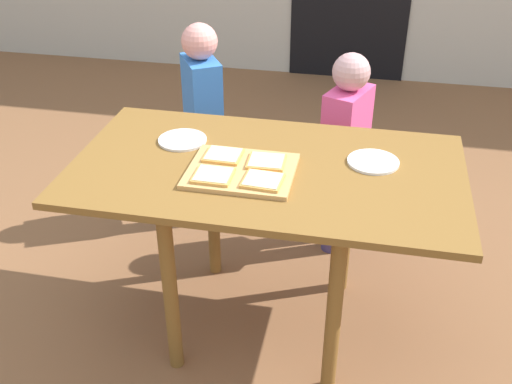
{
  "coord_description": "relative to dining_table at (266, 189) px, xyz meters",
  "views": [
    {
      "loc": [
        0.33,
        -1.82,
        1.77
      ],
      "look_at": [
        -0.04,
        0.0,
        0.63
      ],
      "focal_mm": 42.43,
      "sensor_mm": 36.0,
      "label": 1
    }
  ],
  "objects": [
    {
      "name": "child_right",
      "position": [
        0.24,
        0.63,
        -0.1
      ],
      "size": [
        0.22,
        0.27,
        0.96
      ],
      "color": "#443B70",
      "rests_on": "ground"
    },
    {
      "name": "pizza_slice_near_right",
      "position": [
        0.01,
        -0.14,
        0.12
      ],
      "size": [
        0.14,
        0.13,
        0.01
      ],
      "color": "gold",
      "rests_on": "cutting_board"
    },
    {
      "name": "plate_white_right",
      "position": [
        0.36,
        0.1,
        0.1
      ],
      "size": [
        0.18,
        0.18,
        0.01
      ],
      "primitive_type": "cylinder",
      "color": "white",
      "rests_on": "dining_table"
    },
    {
      "name": "dining_table",
      "position": [
        0.0,
        0.0,
        0.0
      ],
      "size": [
        1.37,
        0.77,
        0.74
      ],
      "color": "brown",
      "rests_on": "ground"
    },
    {
      "name": "pizza_slice_near_left",
      "position": [
        -0.16,
        -0.14,
        0.12
      ],
      "size": [
        0.13,
        0.12,
        0.01
      ],
      "color": "gold",
      "rests_on": "cutting_board"
    },
    {
      "name": "ground_plane",
      "position": [
        0.0,
        0.0,
        -0.64
      ],
      "size": [
        16.0,
        16.0,
        0.0
      ],
      "primitive_type": "plane",
      "color": "brown"
    },
    {
      "name": "plate_white_left",
      "position": [
        -0.35,
        0.13,
        0.1
      ],
      "size": [
        0.18,
        0.18,
        0.01
      ],
      "primitive_type": "cylinder",
      "color": "silver",
      "rests_on": "dining_table"
    },
    {
      "name": "pizza_slice_far_left",
      "position": [
        -0.16,
        0.01,
        0.12
      ],
      "size": [
        0.13,
        0.12,
        0.01
      ],
      "color": "gold",
      "rests_on": "cutting_board"
    },
    {
      "name": "child_left",
      "position": [
        -0.45,
        0.75,
        -0.07
      ],
      "size": [
        0.24,
        0.28,
        1.01
      ],
      "color": "navy",
      "rests_on": "ground"
    },
    {
      "name": "cutting_board",
      "position": [
        -0.08,
        -0.06,
        0.1
      ],
      "size": [
        0.36,
        0.3,
        0.02
      ],
      "primitive_type": "cube",
      "color": "tan",
      "rests_on": "dining_table"
    },
    {
      "name": "pizza_slice_far_right",
      "position": [
        0.0,
        -0.01,
        0.12
      ],
      "size": [
        0.13,
        0.12,
        0.01
      ],
      "color": "gold",
      "rests_on": "cutting_board"
    }
  ]
}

